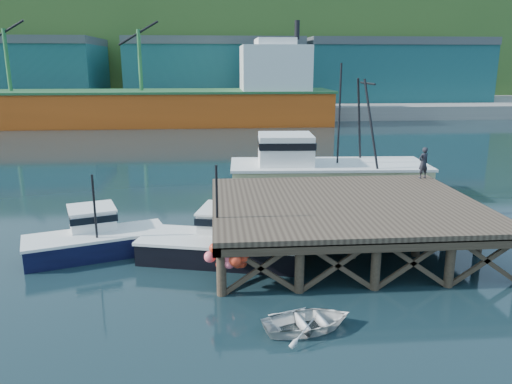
{
  "coord_description": "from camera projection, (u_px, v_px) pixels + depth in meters",
  "views": [
    {
      "loc": [
        -0.35,
        -21.42,
        8.21
      ],
      "look_at": [
        1.62,
        2.0,
        2.12
      ],
      "focal_mm": 35.0,
      "sensor_mm": 36.0,
      "label": 1
    }
  ],
  "objects": [
    {
      "name": "ground",
      "position": [
        224.0,
        249.0,
        22.75
      ],
      "size": [
        300.0,
        300.0,
        0.0
      ],
      "primitive_type": "plane",
      "color": "black",
      "rests_on": "ground"
    },
    {
      "name": "wharf",
      "position": [
        346.0,
        206.0,
        22.53
      ],
      "size": [
        12.0,
        10.0,
        2.62
      ],
      "color": "brown",
      "rests_on": "ground"
    },
    {
      "name": "far_quay",
      "position": [
        216.0,
        104.0,
        90.03
      ],
      "size": [
        160.0,
        40.0,
        2.0
      ],
      "primitive_type": "cube",
      "color": "gray",
      "rests_on": "ground"
    },
    {
      "name": "warehouse_mid",
      "position": [
        215.0,
        74.0,
        83.82
      ],
      "size": [
        28.0,
        16.0,
        9.0
      ],
      "primitive_type": "cube",
      "color": "#1B555B",
      "rests_on": "far_quay"
    },
    {
      "name": "warehouse_right",
      "position": [
        389.0,
        73.0,
        86.25
      ],
      "size": [
        30.0,
        16.0,
        9.0
      ],
      "primitive_type": "cube",
      "color": "#1B555B",
      "rests_on": "far_quay"
    },
    {
      "name": "cargo_ship",
      "position": [
        154.0,
        100.0,
        67.54
      ],
      "size": [
        55.5,
        10.0,
        13.75
      ],
      "color": "#CF4E13",
      "rests_on": "ground"
    },
    {
      "name": "hillside",
      "position": [
        214.0,
        51.0,
        116.46
      ],
      "size": [
        220.0,
        50.0,
        22.0
      ],
      "primitive_type": "cube",
      "color": "#2D511E",
      "rests_on": "ground"
    },
    {
      "name": "boat_navy",
      "position": [
        95.0,
        237.0,
        22.08
      ],
      "size": [
        6.36,
        4.26,
        3.74
      ],
      "rotation": [
        0.0,
        0.0,
        0.33
      ],
      "color": "black",
      "rests_on": "ground"
    },
    {
      "name": "boat_black",
      "position": [
        223.0,
        240.0,
        21.5
      ],
      "size": [
        7.38,
        6.11,
        4.3
      ],
      "rotation": [
        0.0,
        0.0,
        -0.25
      ],
      "color": "black",
      "rests_on": "ground"
    },
    {
      "name": "trawler",
      "position": [
        324.0,
        170.0,
        31.4
      ],
      "size": [
        12.49,
        5.04,
        8.22
      ],
      "rotation": [
        0.0,
        0.0,
        -0.05
      ],
      "color": "beige",
      "rests_on": "ground"
    },
    {
      "name": "dinghy",
      "position": [
        308.0,
        321.0,
        15.76
      ],
      "size": [
        3.28,
        2.65,
        0.6
      ],
      "primitive_type": "imported",
      "rotation": [
        0.0,
        0.0,
        1.79
      ],
      "color": "silver",
      "rests_on": "ground"
    },
    {
      "name": "dockworker",
      "position": [
        423.0,
        163.0,
        26.97
      ],
      "size": [
        0.73,
        0.6,
        1.7
      ],
      "primitive_type": "imported",
      "rotation": [
        0.0,
        0.0,
        3.5
      ],
      "color": "black",
      "rests_on": "wharf"
    }
  ]
}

